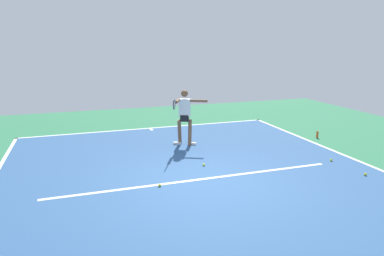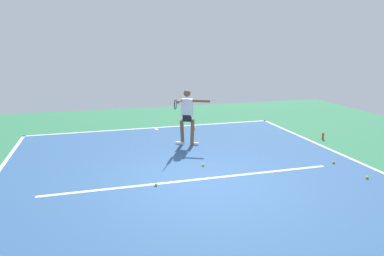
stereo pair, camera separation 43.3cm
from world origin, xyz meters
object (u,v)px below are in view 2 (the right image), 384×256
(tennis_ball_far_corner, at_px, (367,177))
(tennis_ball_near_player, at_px, (203,165))
(tennis_ball_by_sideline, at_px, (156,185))
(tennis_ball_centre_court, at_px, (194,129))
(water_bottle, at_px, (323,136))
(tennis_ball_by_baseline, at_px, (334,162))
(tennis_player, at_px, (187,114))

(tennis_ball_far_corner, relative_size, tennis_ball_near_player, 1.00)
(tennis_ball_far_corner, distance_m, tennis_ball_near_player, 3.84)
(tennis_ball_far_corner, relative_size, tennis_ball_by_sideline, 1.00)
(tennis_ball_centre_court, height_order, water_bottle, water_bottle)
(tennis_ball_near_player, bearing_deg, tennis_ball_centre_court, -102.86)
(tennis_ball_by_sideline, relative_size, water_bottle, 0.30)
(tennis_ball_near_player, distance_m, water_bottle, 4.71)
(tennis_ball_by_sideline, bearing_deg, tennis_ball_centre_court, -115.27)
(tennis_ball_by_baseline, height_order, tennis_ball_centre_court, same)
(tennis_player, xyz_separation_m, tennis_ball_near_player, (0.11, 1.97, -0.94))
(tennis_player, xyz_separation_m, tennis_ball_by_sideline, (1.48, 2.91, -0.94))
(tennis_ball_centre_court, relative_size, water_bottle, 0.30)
(tennis_ball_centre_court, xyz_separation_m, tennis_ball_near_player, (0.87, 3.81, 0.00))
(tennis_ball_near_player, bearing_deg, water_bottle, -163.01)
(tennis_ball_far_corner, xyz_separation_m, tennis_ball_by_sideline, (4.75, -0.90, 0.00))
(tennis_ball_by_baseline, height_order, tennis_ball_near_player, same)
(tennis_ball_by_baseline, bearing_deg, water_bottle, -119.35)
(tennis_ball_by_sideline, bearing_deg, tennis_player, -116.98)
(tennis_ball_centre_court, distance_m, water_bottle, 4.37)
(tennis_player, relative_size, tennis_ball_by_sideline, 25.72)
(tennis_ball_far_corner, bearing_deg, water_bottle, -109.34)
(water_bottle, bearing_deg, tennis_player, -7.69)
(tennis_player, bearing_deg, tennis_ball_by_sideline, 88.19)
(tennis_ball_by_baseline, distance_m, tennis_ball_near_player, 3.40)
(tennis_ball_by_baseline, relative_size, tennis_ball_centre_court, 1.00)
(tennis_ball_by_baseline, xyz_separation_m, tennis_ball_by_sideline, (4.69, 0.21, 0.00))
(tennis_ball_by_baseline, xyz_separation_m, water_bottle, (-1.18, -2.11, 0.08))
(tennis_ball_by_sideline, xyz_separation_m, water_bottle, (-5.88, -2.32, 0.08))
(tennis_ball_centre_court, bearing_deg, tennis_ball_near_player, 77.14)
(tennis_player, xyz_separation_m, tennis_ball_far_corner, (-3.27, 3.81, -0.94))
(tennis_ball_centre_court, height_order, tennis_ball_near_player, same)
(tennis_ball_by_sideline, height_order, water_bottle, water_bottle)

